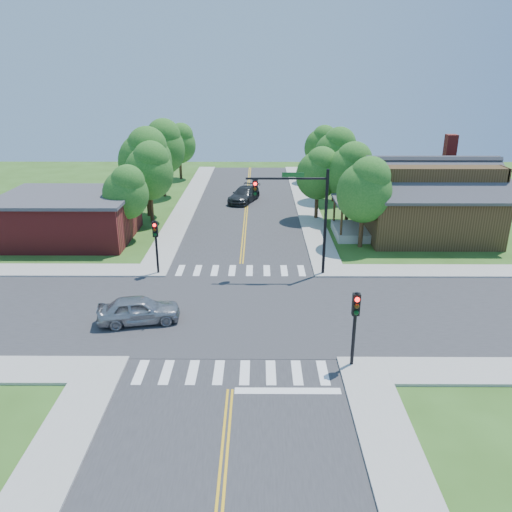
{
  "coord_description": "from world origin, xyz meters",
  "views": [
    {
      "loc": [
        1.22,
        -25.76,
        13.07
      ],
      "look_at": [
        1.07,
        3.3,
        2.2
      ],
      "focal_mm": 35.0,
      "sensor_mm": 36.0,
      "label": 1
    }
  ],
  "objects_px": {
    "signal_mast_ne": "(300,205)",
    "signal_pole_nw": "(156,237)",
    "car_dgrey": "(244,195)",
    "house_ne": "(428,197)",
    "signal_pole_se": "(355,316)",
    "car_silver": "(139,310)"
  },
  "relations": [
    {
      "from": "signal_pole_nw",
      "to": "car_silver",
      "type": "bearing_deg",
      "value": -87.66
    },
    {
      "from": "car_silver",
      "to": "signal_pole_se",
      "type": "bearing_deg",
      "value": -122.17
    },
    {
      "from": "car_dgrey",
      "to": "car_silver",
      "type": "bearing_deg",
      "value": -81.35
    },
    {
      "from": "house_ne",
      "to": "car_silver",
      "type": "distance_m",
      "value": 25.81
    },
    {
      "from": "signal_pole_se",
      "to": "signal_pole_nw",
      "type": "xyz_separation_m",
      "value": [
        -11.2,
        11.2,
        0.0
      ]
    },
    {
      "from": "signal_pole_se",
      "to": "car_silver",
      "type": "relative_size",
      "value": 0.81
    },
    {
      "from": "signal_mast_ne",
      "to": "signal_pole_nw",
      "type": "bearing_deg",
      "value": -179.93
    },
    {
      "from": "house_ne",
      "to": "signal_mast_ne",
      "type": "bearing_deg",
      "value": -142.32
    },
    {
      "from": "car_silver",
      "to": "signal_mast_ne",
      "type": "bearing_deg",
      "value": -63.85
    },
    {
      "from": "signal_mast_ne",
      "to": "signal_pole_se",
      "type": "height_order",
      "value": "signal_mast_ne"
    },
    {
      "from": "signal_pole_se",
      "to": "house_ne",
      "type": "xyz_separation_m",
      "value": [
        9.51,
        19.86,
        0.67
      ]
    },
    {
      "from": "signal_mast_ne",
      "to": "house_ne",
      "type": "distance_m",
      "value": 14.23
    },
    {
      "from": "car_dgrey",
      "to": "house_ne",
      "type": "bearing_deg",
      "value": -16.76
    },
    {
      "from": "signal_pole_nw",
      "to": "house_ne",
      "type": "height_order",
      "value": "house_ne"
    },
    {
      "from": "signal_mast_ne",
      "to": "signal_pole_se",
      "type": "bearing_deg",
      "value": -81.44
    },
    {
      "from": "signal_pole_se",
      "to": "signal_pole_nw",
      "type": "bearing_deg",
      "value": 135.0
    },
    {
      "from": "house_ne",
      "to": "car_dgrey",
      "type": "height_order",
      "value": "house_ne"
    },
    {
      "from": "signal_pole_se",
      "to": "house_ne",
      "type": "distance_m",
      "value": 22.03
    },
    {
      "from": "signal_mast_ne",
      "to": "house_ne",
      "type": "height_order",
      "value": "signal_mast_ne"
    },
    {
      "from": "car_silver",
      "to": "car_dgrey",
      "type": "distance_m",
      "value": 27.23
    },
    {
      "from": "signal_mast_ne",
      "to": "car_dgrey",
      "type": "height_order",
      "value": "signal_mast_ne"
    },
    {
      "from": "car_dgrey",
      "to": "signal_pole_se",
      "type": "bearing_deg",
      "value": -59.98
    }
  ]
}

